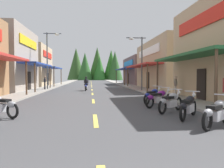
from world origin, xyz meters
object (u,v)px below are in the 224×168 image
object	(u,v)px
motorcycle_parked_right_1	(217,112)
motorcycle_parked_right_3	(171,102)
motorcycle_parked_right_4	(159,98)
rider_cruising_lead	(86,85)
motorcycle_parked_right_5	(153,95)
pedestrian_strolling	(176,85)
motorcycle_parked_right_2	(188,106)
streetlamp_left	(50,53)
pedestrian_waiting	(45,82)
motorcycle_parked_left_2	(0,105)
streetlamp_right	(139,56)

from	to	relation	value
motorcycle_parked_right_1	motorcycle_parked_right_3	world-z (taller)	same
motorcycle_parked_right_3	motorcycle_parked_right_4	bearing A→B (deg)	48.84
motorcycle_parked_right_4	rider_cruising_lead	bearing A→B (deg)	73.86
motorcycle_parked_right_5	pedestrian_strolling	world-z (taller)	pedestrian_strolling
motorcycle_parked_right_4	motorcycle_parked_right_2	bearing A→B (deg)	-119.67
streetlamp_left	pedestrian_waiting	size ratio (longest dim) A/B	4.08
motorcycle_parked_right_2	streetlamp_left	bearing A→B (deg)	64.46
streetlamp_left	motorcycle_parked_right_4	world-z (taller)	streetlamp_left
streetlamp_left	motorcycle_parked_right_2	size ratio (longest dim) A/B	3.90
streetlamp_left	motorcycle_parked_left_2	bearing A→B (deg)	-86.22
motorcycle_parked_right_5	motorcycle_parked_left_2	xyz separation A→B (m)	(-7.26, -3.60, 0.00)
motorcycle_parked_right_3	pedestrian_strolling	size ratio (longest dim) A/B	1.03
motorcycle_parked_right_1	pedestrian_strolling	bearing A→B (deg)	37.70
motorcycle_parked_right_2	pedestrian_strolling	xyz separation A→B (m)	(2.78, 8.30, 0.44)
motorcycle_parked_right_1	motorcycle_parked_left_2	bearing A→B (deg)	124.06
motorcycle_parked_right_1	rider_cruising_lead	bearing A→B (deg)	66.19
motorcycle_parked_right_1	pedestrian_strolling	size ratio (longest dim) A/B	1.09
motorcycle_parked_right_4	motorcycle_parked_right_5	xyz separation A→B (m)	(0.09, 1.43, 0.00)
rider_cruising_lead	motorcycle_parked_right_4	bearing A→B (deg)	-159.21
motorcycle_parked_right_3	motorcycle_parked_left_2	size ratio (longest dim) A/B	0.89
streetlamp_left	motorcycle_parked_right_2	xyz separation A→B (m)	(8.51, -18.37, -3.81)
motorcycle_parked_right_5	pedestrian_strolling	bearing A→B (deg)	6.73
streetlamp_right	motorcycle_parked_right_5	world-z (taller)	streetlamp_right
motorcycle_parked_right_2	pedestrian_strolling	bearing A→B (deg)	21.12
motorcycle_parked_right_3	motorcycle_parked_left_2	bearing A→B (deg)	142.35
streetlamp_right	pedestrian_waiting	distance (m)	10.95
motorcycle_parked_right_1	motorcycle_parked_right_4	size ratio (longest dim) A/B	0.95
streetlamp_left	motorcycle_parked_right_4	distance (m)	17.79
motorcycle_parked_right_2	pedestrian_waiting	bearing A→B (deg)	66.67
streetlamp_right	rider_cruising_lead	size ratio (longest dim) A/B	2.66
motorcycle_parked_left_2	rider_cruising_lead	world-z (taller)	rider_cruising_lead
pedestrian_waiting	pedestrian_strolling	distance (m)	14.85
streetlamp_right	motorcycle_parked_right_1	world-z (taller)	streetlamp_right
motorcycle_parked_right_1	rider_cruising_lead	world-z (taller)	rider_cruising_lead
motorcycle_parked_right_5	motorcycle_parked_right_2	bearing A→B (deg)	-134.59
motorcycle_parked_right_2	motorcycle_parked_right_5	distance (m)	4.54
rider_cruising_lead	motorcycle_parked_right_2	bearing A→B (deg)	-161.68
pedestrian_strolling	streetlamp_left	bearing A→B (deg)	151.47
streetlamp_left	pedestrian_waiting	distance (m)	3.50
streetlamp_right	motorcycle_parked_right_5	size ratio (longest dim) A/B	3.55
motorcycle_parked_right_1	streetlamp_right	bearing A→B (deg)	48.43
motorcycle_parked_right_3	pedestrian_strolling	bearing A→B (deg)	25.05
motorcycle_parked_left_2	streetlamp_right	bearing A→B (deg)	-90.34
motorcycle_parked_right_4	motorcycle_parked_left_2	xyz separation A→B (m)	(-7.17, -2.17, 0.00)
motorcycle_parked_right_1	pedestrian_waiting	distance (m)	21.10
streetlamp_left	motorcycle_parked_right_2	bearing A→B (deg)	-65.14
rider_cruising_lead	pedestrian_waiting	world-z (taller)	pedestrian_waiting
motorcycle_parked_right_5	pedestrian_waiting	xyz separation A→B (m)	(-8.82, 12.92, 0.46)
rider_cruising_lead	pedestrian_waiting	bearing A→B (deg)	80.71
streetlamp_left	pedestrian_strolling	size ratio (longest dim) A/B	4.15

